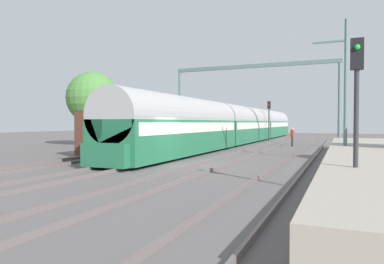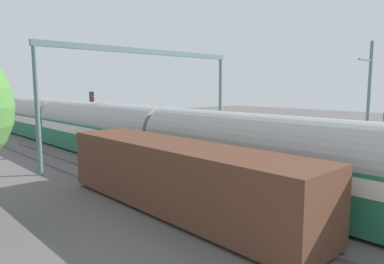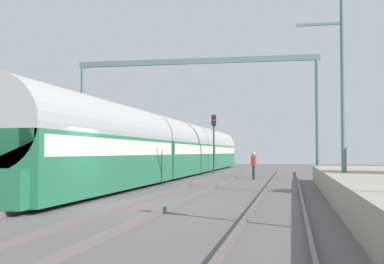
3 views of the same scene
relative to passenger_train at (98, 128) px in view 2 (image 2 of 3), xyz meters
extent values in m
cube|color=#236B47|center=(0.00, -16.31, -0.71)|extent=(2.90, 16.00, 2.20)
cube|color=silver|center=(0.00, -16.31, -0.08)|extent=(2.93, 15.36, 0.64)
cylinder|color=#A3A3A3|center=(0.00, -16.31, 0.59)|extent=(2.84, 16.00, 2.84)
cube|color=#236B47|center=(0.00, 0.04, -0.71)|extent=(2.90, 16.00, 2.20)
cube|color=silver|center=(0.00, 0.04, -0.08)|extent=(2.93, 15.36, 0.64)
cylinder|color=#A3A3A3|center=(0.00, 0.04, 0.59)|extent=(2.84, 16.00, 2.84)
cube|color=#236B47|center=(0.00, 16.39, -0.71)|extent=(2.90, 16.00, 2.20)
cube|color=silver|center=(0.00, 16.39, -0.08)|extent=(2.93, 15.36, 0.64)
cylinder|color=#A3A3A3|center=(0.00, 16.39, 0.59)|extent=(2.84, 16.00, 2.84)
cube|color=#563323|center=(-3.87, -14.09, -0.46)|extent=(2.80, 13.00, 2.70)
cube|color=black|center=(-3.87, -14.09, -1.76)|extent=(2.52, 11.96, 0.10)
cylinder|color=#282828|center=(5.79, -4.51, -1.55)|extent=(0.21, 0.21, 0.85)
cube|color=maroon|center=(5.79, -4.51, -0.80)|extent=(0.32, 0.44, 0.64)
sphere|color=tan|center=(5.79, -4.51, -0.36)|extent=(0.24, 0.24, 0.24)
cylinder|color=#2D2D33|center=(1.92, 4.63, -0.05)|extent=(0.14, 0.14, 3.84)
cube|color=black|center=(1.92, 4.63, 2.32)|extent=(0.36, 0.20, 0.90)
sphere|color=red|center=(1.92, 4.51, 2.30)|extent=(0.16, 0.16, 0.16)
cylinder|color=slate|center=(-5.87, -3.84, 1.78)|extent=(0.28, 0.28, 7.50)
cylinder|color=slate|center=(9.74, -3.84, 1.78)|extent=(0.28, 0.28, 7.50)
cube|color=slate|center=(1.94, -3.84, 5.71)|extent=(16.01, 0.24, 0.36)
cylinder|color=slate|center=(10.14, -16.12, 2.03)|extent=(0.20, 0.20, 8.00)
cube|color=slate|center=(9.24, -16.12, 4.83)|extent=(1.80, 0.10, 0.10)
camera|label=1|loc=(9.97, -37.83, 0.23)|focal=33.09mm
camera|label=2|loc=(-13.30, -25.06, 3.24)|focal=33.36mm
camera|label=3|loc=(8.14, -37.32, -0.28)|focal=48.90mm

